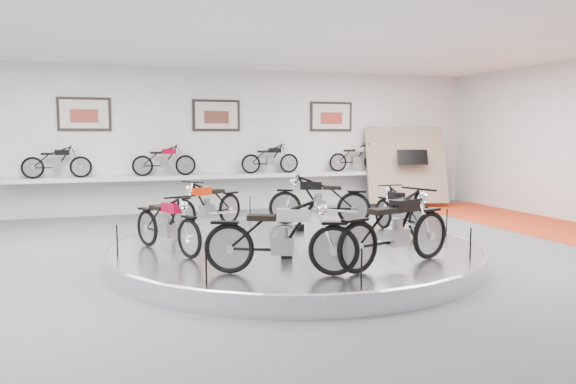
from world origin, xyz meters
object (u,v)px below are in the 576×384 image
object	(u,v)px
bike_b	(208,204)
shelf	(219,176)
bike_e	(396,228)
bike_f	(400,210)
bike_c	(167,223)
display_platform	(294,252)
bike_d	(281,236)
bike_a	(319,200)

from	to	relation	value
bike_b	shelf	bearing A→B (deg)	-140.99
bike_e	bike_f	bearing A→B (deg)	40.65
bike_e	bike_c	bearing A→B (deg)	127.98
display_platform	bike_f	world-z (taller)	bike_f
display_platform	bike_f	bearing A→B (deg)	5.24
display_platform	bike_d	world-z (taller)	bike_d
bike_d	bike_e	bearing A→B (deg)	22.21
display_platform	bike_e	xyz separation A→B (m)	(0.83, -2.06, 0.71)
bike_a	bike_b	distance (m)	2.30
shelf	bike_e	world-z (taller)	bike_e
bike_a	bike_d	size ratio (longest dim) A/B	1.01
bike_e	bike_f	xyz separation A→B (m)	(1.36, 2.26, -0.10)
shelf	bike_e	xyz separation A→B (m)	(0.83, -8.46, -0.14)
shelf	bike_c	bearing A→B (deg)	-108.57
bike_a	bike_b	world-z (taller)	bike_a
shelf	bike_c	world-z (taller)	bike_c
display_platform	bike_a	bearing A→B (deg)	55.72
shelf	display_platform	bearing A→B (deg)	-90.00
bike_d	bike_f	world-z (taller)	bike_d
bike_b	bike_d	world-z (taller)	bike_d
bike_c	bike_d	distance (m)	2.34
bike_d	bike_e	world-z (taller)	bike_e
bike_a	bike_e	size ratio (longest dim) A/B	0.95
bike_d	bike_f	distance (m)	3.79
bike_b	bike_a	bearing A→B (deg)	136.32
display_platform	bike_d	size ratio (longest dim) A/B	3.59
bike_a	bike_c	distance (m)	3.73
shelf	bike_d	distance (m)	8.46
display_platform	bike_b	xyz separation A→B (m)	(-1.15, 1.95, 0.64)
bike_a	bike_d	distance (m)	4.20
bike_a	bike_c	bearing A→B (deg)	52.86
shelf	bike_c	distance (m)	6.82
bike_e	bike_b	bearing A→B (deg)	97.90
display_platform	shelf	size ratio (longest dim) A/B	0.58
display_platform	bike_d	xyz separation A→B (m)	(-0.88, -2.01, 0.67)
bike_a	bike_b	xyz separation A→B (m)	(-2.28, 0.29, -0.04)
display_platform	bike_e	bearing A→B (deg)	-68.14
bike_f	bike_c	bearing A→B (deg)	91.50
shelf	bike_d	xyz separation A→B (m)	(-0.88, -8.41, -0.18)
shelf	bike_b	distance (m)	4.60
bike_e	bike_f	world-z (taller)	bike_e
bike_e	display_platform	bearing A→B (deg)	93.59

